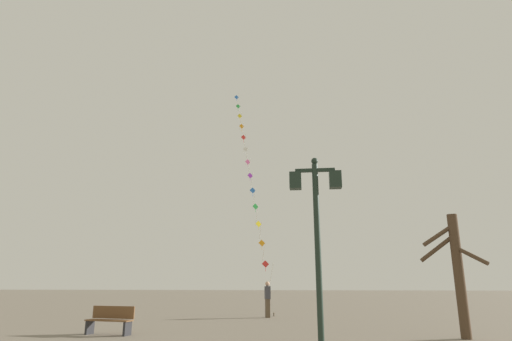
# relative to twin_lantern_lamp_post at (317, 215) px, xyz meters

# --- Properties ---
(ground_plane) EXTENTS (160.00, 160.00, 0.00)m
(ground_plane) POSITION_rel_twin_lantern_lamp_post_xyz_m (-1.55, 13.14, -3.16)
(ground_plane) COLOR #756B5B
(twin_lantern_lamp_post) EXTENTS (1.22, 0.28, 4.56)m
(twin_lantern_lamp_post) POSITION_rel_twin_lantern_lamp_post_xyz_m (0.00, 0.00, 0.00)
(twin_lantern_lamp_post) COLOR #1E2D23
(twin_lantern_lamp_post) RESTS_ON ground_plane
(kite_train) EXTENTS (4.22, 11.54, 17.81)m
(kite_train) POSITION_rel_twin_lantern_lamp_post_xyz_m (-4.08, 18.72, 6.22)
(kite_train) COLOR brown
(kite_train) RESTS_ON ground_plane
(kite_flyer) EXTENTS (0.33, 0.63, 1.71)m
(kite_flyer) POSITION_rel_twin_lantern_lamp_post_xyz_m (-2.21, 11.74, -2.26)
(kite_flyer) COLOR brown
(kite_flyer) RESTS_ON ground_plane
(bare_tree) EXTENTS (1.70, 1.38, 3.78)m
(bare_tree) POSITION_rel_twin_lantern_lamp_post_xyz_m (4.43, 4.32, -1.15)
(bare_tree) COLOR #4C3826
(bare_tree) RESTS_ON ground_plane
(park_bench) EXTENTS (1.65, 0.73, 0.89)m
(park_bench) POSITION_rel_twin_lantern_lamp_post_xyz_m (-6.75, 4.16, -2.71)
(park_bench) COLOR brown
(park_bench) RESTS_ON ground_plane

